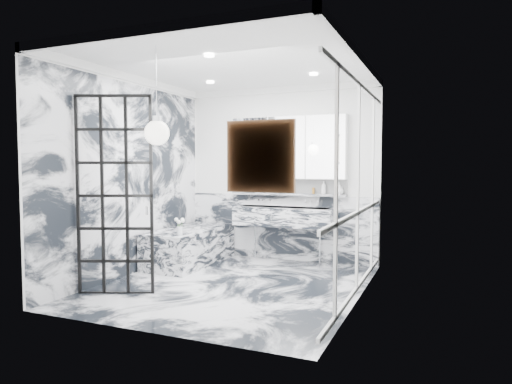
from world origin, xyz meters
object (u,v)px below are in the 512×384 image
at_px(crittall_door, 115,196).
at_px(trough_sink, 284,216).
at_px(bathtub, 190,246).
at_px(mirror_cabinet, 288,148).

xyz_separation_m(crittall_door, trough_sink, (1.28, 2.44, -0.45)).
bearing_deg(bathtub, trough_sink, 26.48).
height_order(crittall_door, bathtub, crittall_door).
bearing_deg(mirror_cabinet, trough_sink, -90.00).
distance_m(trough_sink, mirror_cabinet, 1.10).
xyz_separation_m(trough_sink, mirror_cabinet, (-0.00, 0.17, 1.09)).
height_order(crittall_door, mirror_cabinet, crittall_door).
distance_m(crittall_door, trough_sink, 2.79).
distance_m(crittall_door, bathtub, 2.00).
distance_m(mirror_cabinet, bathtub, 2.20).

